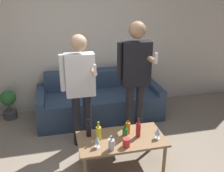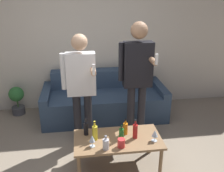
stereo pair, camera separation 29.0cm
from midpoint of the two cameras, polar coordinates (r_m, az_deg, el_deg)
The scene contains 15 objects.
wall_back at distance 4.62m, azimuth -4.21°, elevation 11.08°, with size 8.00×0.06×2.70m.
couch at distance 4.51m, azimuth 0.05°, elevation -3.28°, with size 2.14×0.91×0.78m.
coffee_table at distance 3.21m, azimuth 3.99°, elevation -12.62°, with size 1.09×0.57×0.43m.
bottle_orange at distance 3.21m, azimuth -3.39°, elevation -9.67°, with size 0.06×0.06×0.23m.
bottle_green at distance 3.24m, azimuth 5.67°, elevation -9.64°, with size 0.06×0.06×0.21m.
bottle_dark at distance 3.16m, azimuth 4.84°, elevation -10.75°, with size 0.06×0.06×0.18m.
bottle_yellow at distance 3.17m, azimuth 7.98°, elevation -10.17°, with size 0.06×0.06×0.25m.
bottle_red at distance 3.11m, azimuth -1.23°, elevation -10.64°, with size 0.07×0.07×0.26m.
bottle_clear at distance 2.96m, azimuth 1.45°, elevation -13.18°, with size 0.07×0.07×0.18m.
wine_glass_near at distance 2.99m, azimuth -1.74°, elevation -12.06°, with size 0.07×0.07×0.15m.
wine_glass_far at distance 3.15m, azimuth 12.41°, elevation -10.65°, with size 0.08×0.08×0.15m.
cup_on_table at distance 3.01m, azimuth 4.97°, elevation -12.93°, with size 0.09×0.09×0.11m.
person_standing_left at distance 3.45m, azimuth -4.75°, elevation 0.85°, with size 0.47×0.42×1.64m.
person_standing_right at distance 3.57m, azimuth 8.13°, elevation 3.01°, with size 0.48×0.45×1.77m.
potted_plant at distance 4.81m, azimuth -19.32°, elevation -2.78°, with size 0.27×0.27×0.53m.
Camera 2 is at (-0.14, -2.44, 2.19)m, focal length 40.00 mm.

